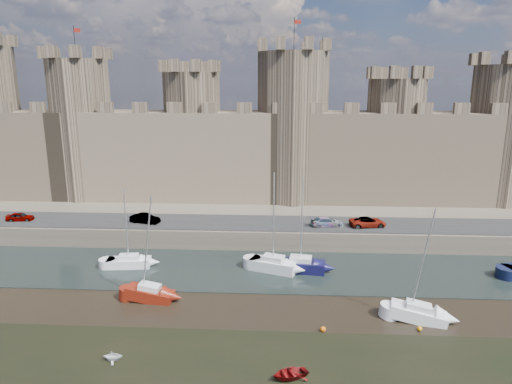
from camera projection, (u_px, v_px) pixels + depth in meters
water_channel at (277, 271)px, 52.18m from camera, size 160.00×12.00×0.08m
quay at (279, 189)px, 86.82m from camera, size 160.00×60.00×2.50m
road at (278, 223)px, 61.29m from camera, size 160.00×7.00×0.10m
castle at (276, 142)px, 72.75m from camera, size 108.50×11.00×29.00m
car_0 at (20, 217)px, 62.29m from camera, size 3.69×1.80×1.21m
car_1 at (145, 219)px, 61.27m from camera, size 4.28×2.37×1.34m
car_2 at (327, 222)px, 59.97m from camera, size 4.54×2.47×1.25m
car_3 at (368, 222)px, 59.75m from camera, size 5.08×2.93×1.33m
sailboat_0 at (129, 261)px, 53.03m from camera, size 5.13×2.46×9.25m
sailboat_1 at (301, 265)px, 51.80m from camera, size 5.71×2.85×10.96m
sailboat_2 at (273, 264)px, 51.88m from camera, size 5.69×3.75×11.45m
sailboat_4 at (150, 293)px, 45.00m from camera, size 4.77×2.24×10.78m
sailboat_5 at (418, 313)px, 41.20m from camera, size 5.23×2.99×10.62m
dinghy_3 at (113, 356)px, 35.31m from camera, size 1.65×1.47×0.80m
dinghy_4 at (290, 375)px, 33.27m from camera, size 3.44×3.10×0.59m
buoy_1 at (323, 329)px, 39.46m from camera, size 0.48×0.48×0.48m
buoy_3 at (420, 329)px, 39.59m from camera, size 0.43×0.43×0.43m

